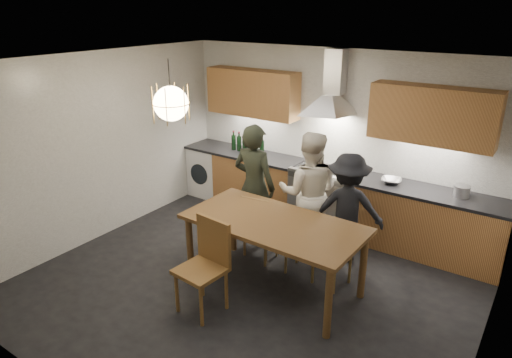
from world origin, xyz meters
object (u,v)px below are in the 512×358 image
Objects in this scene: dining_table at (274,229)px; chair_back_left at (258,222)px; person_left at (254,186)px; wine_bottles at (247,143)px; stock_pot at (462,191)px; mixing_bowl at (391,181)px; chair_front at (207,259)px; person_right at (347,209)px; person_mid at (309,193)px.

dining_table is 2.39× the size of chair_back_left.
wine_bottles is (-0.87, 1.07, 0.20)m from person_left.
chair_back_left is at bearing -50.36° from wine_bottles.
mixing_bowl is at bearing -177.39° from stock_pot.
chair_front is 1.58m from person_left.
person_left reaches higher than person_right.
person_left is at bearing -55.82° from chair_back_left.
person_left is 1.17× the size of person_right.
person_right is (0.99, 0.56, 0.23)m from chair_back_left.
person_mid reaches higher than person_right.
person_right reaches higher than chair_back_left.
person_mid is 6.20× the size of mixing_bowl.
mixing_bowl is (0.83, 0.80, 0.10)m from person_mid.
mixing_bowl is (0.72, 1.82, 0.17)m from dining_table.
dining_table is 1.13m from person_left.
chair_back_left is at bearing -147.82° from stock_pot.
person_right reaches higher than mixing_bowl.
chair_front reaches higher than dining_table.
chair_front is at bearing -127.76° from stock_pot.
chair_front is 3.85× the size of mixing_bowl.
chair_front is 0.60× the size of person_left.
person_right is at bearing 159.98° from person_mid.
wine_bottles is (-1.12, 1.35, 0.56)m from chair_back_left.
mixing_bowl is (1.28, 1.32, 0.44)m from chair_back_left.
chair_back_left is 4.39× the size of stock_pot.
person_mid is 0.54m from person_right.
stock_pot is 3.28m from wine_bottles.
person_left is 1.03× the size of person_mid.
person_left is at bearing -50.87° from wine_bottles.
chair_back_left is at bearing 139.74° from dining_table.
person_left reaches higher than chair_back_left.
dining_table is at bearing 130.97° from chair_back_left.
mixing_bowl is at bearing -160.48° from person_mid.
person_left is at bearing -5.48° from person_mid.
person_mid reaches higher than wine_bottles.
mixing_bowl is (0.29, 0.76, 0.20)m from person_right.
person_right is 0.84m from mixing_bowl.
stock_pot is (2.00, 2.58, 0.38)m from chair_front.
stock_pot reaches higher than dining_table.
person_mid is 2.62× the size of wine_bottles.
chair_back_left is 1.24m from chair_front.
wine_bottles is at bearing -179.74° from stock_pot.
wine_bottles is at bearing 133.68° from dining_table.
mixing_bowl is at bearing -147.31° from person_left.
chair_front is at bearing -63.52° from wine_bottles.
chair_front is 0.71× the size of person_right.
person_right is 2.27m from wine_bottles.
chair_front is at bearing 103.86° from person_left.
person_left is 6.38× the size of mixing_bowl.
stock_pot reaches higher than mixing_bowl.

